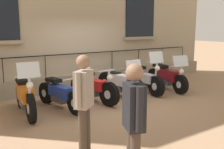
# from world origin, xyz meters

# --- Properties ---
(ground_plane) EXTENTS (60.00, 60.00, 0.00)m
(ground_plane) POSITION_xyz_m (0.00, 0.00, 0.00)
(ground_plane) COLOR #9E7A5B
(motorcycle_orange) EXTENTS (2.06, 0.62, 1.40)m
(motorcycle_orange) POSITION_xyz_m (-0.11, -2.47, 0.46)
(motorcycle_orange) COLOR black
(motorcycle_orange) RESTS_ON ground_plane
(motorcycle_blue) EXTENTS (2.03, 0.65, 0.92)m
(motorcycle_blue) POSITION_xyz_m (-0.08, -1.55, 0.38)
(motorcycle_blue) COLOR black
(motorcycle_blue) RESTS_ON ground_plane
(motorcycle_red) EXTENTS (2.01, 0.64, 1.01)m
(motorcycle_red) POSITION_xyz_m (-0.16, -0.48, 0.41)
(motorcycle_red) COLOR black
(motorcycle_red) RESTS_ON ground_plane
(motorcycle_white) EXTENTS (1.99, 0.72, 1.23)m
(motorcycle_white) POSITION_xyz_m (-0.11, 0.45, 0.46)
(motorcycle_white) COLOR black
(motorcycle_white) RESTS_ON ground_plane
(motorcycle_silver) EXTENTS (1.98, 0.61, 1.42)m
(motorcycle_silver) POSITION_xyz_m (-0.17, 1.49, 0.42)
(motorcycle_silver) COLOR black
(motorcycle_silver) RESTS_ON ground_plane
(motorcycle_maroon) EXTENTS (2.14, 0.76, 1.26)m
(motorcycle_maroon) POSITION_xyz_m (-0.05, 2.42, 0.44)
(motorcycle_maroon) COLOR black
(motorcycle_maroon) RESTS_ON ground_plane
(pedestrian_standing) EXTENTS (0.50, 0.34, 1.72)m
(pedestrian_standing) POSITION_xyz_m (3.80, -2.18, 0.98)
(pedestrian_standing) COLOR #47382D
(pedestrian_standing) RESTS_ON ground_plane
(pedestrian_walking) EXTENTS (0.40, 0.43, 1.74)m
(pedestrian_walking) POSITION_xyz_m (2.61, -2.28, 0.99)
(pedestrian_walking) COLOR #47382D
(pedestrian_walking) RESTS_ON ground_plane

